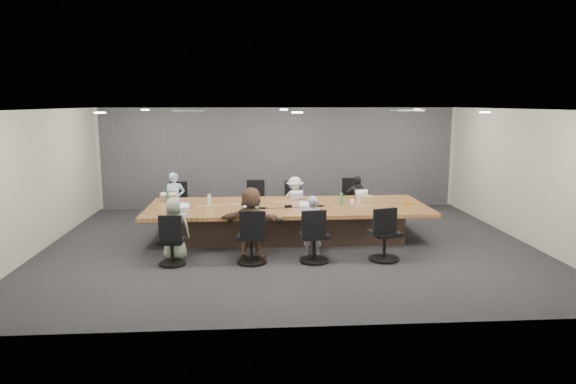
{
  "coord_description": "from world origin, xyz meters",
  "views": [
    {
      "loc": [
        -0.75,
        -10.35,
        2.93
      ],
      "look_at": [
        0.0,
        0.4,
        1.05
      ],
      "focal_mm": 32.0,
      "sensor_mm": 36.0,
      "label": 1
    }
  ],
  "objects": [
    {
      "name": "stapler",
      "position": [
        -0.0,
        0.24,
        0.77
      ],
      "size": [
        0.16,
        0.08,
        0.06
      ],
      "primitive_type": "cube",
      "rotation": [
        0.0,
        0.0,
        0.27
      ],
      "color": "black",
      "rests_on": "conference_table"
    },
    {
      "name": "mic_left",
      "position": [
        -0.55,
        0.2,
        0.75
      ],
      "size": [
        0.16,
        0.14,
        0.03
      ],
      "primitive_type": "cube",
      "rotation": [
        0.0,
        0.0,
        -0.39
      ],
      "color": "black",
      "rests_on": "conference_table"
    },
    {
      "name": "bottle_green_left",
      "position": [
        -2.65,
        1.08,
        0.87
      ],
      "size": [
        0.09,
        0.09,
        0.27
      ],
      "primitive_type": "cylinder",
      "rotation": [
        0.0,
        0.0,
        0.18
      ],
      "color": "#3C8B54",
      "rests_on": "conference_table"
    },
    {
      "name": "floor",
      "position": [
        0.0,
        0.0,
        0.0
      ],
      "size": [
        10.0,
        8.0,
        0.0
      ],
      "primitive_type": "cube",
      "color": "#29292E",
      "rests_on": "ground"
    },
    {
      "name": "canvas_bag",
      "position": [
        1.78,
        0.78,
        0.81
      ],
      "size": [
        0.26,
        0.16,
        0.14
      ],
      "primitive_type": "cube",
      "rotation": [
        0.0,
        0.0,
        0.0
      ],
      "color": "tan",
      "rests_on": "conference_table"
    },
    {
      "name": "person_5",
      "position": [
        -0.79,
        -0.85,
        0.69
      ],
      "size": [
        1.34,
        0.72,
        1.38
      ],
      "primitive_type": "imported",
      "rotation": [
        0.0,
        0.0,
        2.88
      ],
      "color": "brown",
      "rests_on": "ground"
    },
    {
      "name": "chair_1",
      "position": [
        -0.65,
        2.2,
        0.41
      ],
      "size": [
        0.62,
        0.62,
        0.83
      ],
      "primitive_type": null,
      "rotation": [
        0.0,
        0.0,
        3.03
      ],
      "color": "black",
      "rests_on": "ground"
    },
    {
      "name": "chair_3",
      "position": [
        1.79,
        2.2,
        0.44
      ],
      "size": [
        0.66,
        0.66,
        0.88
      ],
      "primitive_type": null,
      "rotation": [
        0.0,
        0.0,
        3.02
      ],
      "color": "black",
      "rests_on": "ground"
    },
    {
      "name": "chair_7",
      "position": [
        1.7,
        -1.2,
        0.44
      ],
      "size": [
        0.73,
        0.73,
        0.88
      ],
      "primitive_type": null,
      "rotation": [
        0.0,
        0.0,
        0.29
      ],
      "color": "black",
      "rests_on": "ground"
    },
    {
      "name": "laptop_0",
      "position": [
        -2.61,
        1.3,
        0.75
      ],
      "size": [
        0.41,
        0.32,
        0.02
      ],
      "primitive_type": "cube",
      "rotation": [
        0.0,
        0.0,
        3.37
      ],
      "color": "#8C6647",
      "rests_on": "conference_table"
    },
    {
      "name": "chair_6",
      "position": [
        0.37,
        -1.2,
        0.42
      ],
      "size": [
        0.65,
        0.65,
        0.84
      ],
      "primitive_type": null,
      "rotation": [
        0.0,
        0.0,
        0.16
      ],
      "color": "black",
      "rests_on": "ground"
    },
    {
      "name": "ceiling",
      "position": [
        0.0,
        0.0,
        2.8
      ],
      "size": [
        10.0,
        8.0,
        0.0
      ],
      "primitive_type": "cube",
      "color": "white",
      "rests_on": "wall_back"
    },
    {
      "name": "person_2",
      "position": [
        0.27,
        1.85,
        0.58
      ],
      "size": [
        0.77,
        0.47,
        1.16
      ],
      "primitive_type": "imported",
      "rotation": [
        0.0,
        0.0,
        6.33
      ],
      "color": "silver",
      "rests_on": "ground"
    },
    {
      "name": "laptop_6",
      "position": [
        0.37,
        -0.3,
        0.75
      ],
      "size": [
        0.35,
        0.27,
        0.02
      ],
      "primitive_type": "cube",
      "rotation": [
        0.0,
        0.0,
        -0.17
      ],
      "color": "#B2B2B7",
      "rests_on": "conference_table"
    },
    {
      "name": "cup_white_far",
      "position": [
        -0.74,
        0.87,
        0.79
      ],
      "size": [
        0.09,
        0.09,
        0.09
      ],
      "primitive_type": "cylinder",
      "rotation": [
        0.0,
        0.0,
        0.31
      ],
      "color": "white",
      "rests_on": "conference_table"
    },
    {
      "name": "laptop_3",
      "position": [
        1.79,
        1.3,
        0.75
      ],
      "size": [
        0.33,
        0.26,
        0.02
      ],
      "primitive_type": "cube",
      "rotation": [
        0.0,
        0.0,
        3.33
      ],
      "color": "#B2B2B7",
      "rests_on": "conference_table"
    },
    {
      "name": "bottle_green_right",
      "position": [
        1.16,
        0.43,
        0.87
      ],
      "size": [
        0.09,
        0.09,
        0.27
      ],
      "primitive_type": "cylinder",
      "rotation": [
        0.0,
        0.0,
        -0.18
      ],
      "color": "#3C8B54",
      "rests_on": "conference_table"
    },
    {
      "name": "mic_right",
      "position": [
        0.68,
        0.33,
        0.75
      ],
      "size": [
        0.15,
        0.11,
        0.03
      ],
      "primitive_type": "cube",
      "rotation": [
        0.0,
        0.0,
        0.15
      ],
      "color": "black",
      "rests_on": "conference_table"
    },
    {
      "name": "chair_2",
      "position": [
        0.27,
        2.2,
        0.38
      ],
      "size": [
        0.53,
        0.53,
        0.76
      ],
      "primitive_type": null,
      "rotation": [
        0.0,
        0.0,
        3.11
      ],
      "color": "black",
      "rests_on": "ground"
    },
    {
      "name": "person_4",
      "position": [
        -2.23,
        -0.85,
        0.59
      ],
      "size": [
        0.65,
        0.5,
        1.19
      ],
      "primitive_type": "imported",
      "rotation": [
        0.0,
        0.0,
        3.37
      ],
      "color": "gray",
      "rests_on": "ground"
    },
    {
      "name": "cup_white_near",
      "position": [
        1.42,
        0.52,
        0.8
      ],
      "size": [
        0.09,
        0.09,
        0.11
      ],
      "primitive_type": "cylinder",
      "rotation": [
        0.0,
        0.0,
        0.02
      ],
      "color": "white",
      "rests_on": "conference_table"
    },
    {
      "name": "curtain",
      "position": [
        0.0,
        3.92,
        1.4
      ],
      "size": [
        9.8,
        0.04,
        2.8
      ],
      "primitive_type": "cube",
      "color": "#5C5B61",
      "rests_on": "ground"
    },
    {
      "name": "person_6",
      "position": [
        0.37,
        -0.85,
        0.6
      ],
      "size": [
        0.46,
        0.32,
        1.19
      ],
      "primitive_type": "imported",
      "rotation": [
        0.0,
        0.0,
        3.07
      ],
      "color": "#A19CB3",
      "rests_on": "ground"
    },
    {
      "name": "chair_0",
      "position": [
        -2.61,
        2.2,
        0.39
      ],
      "size": [
        0.57,
        0.57,
        0.79
      ],
      "primitive_type": null,
      "rotation": [
        0.0,
        0.0,
        3.21
      ],
      "color": "black",
      "rests_on": "ground"
    },
    {
      "name": "laptop_5",
      "position": [
        -0.79,
        -0.3,
        0.75
      ],
      "size": [
        0.34,
        0.25,
        0.02
      ],
      "primitive_type": "cube",
      "rotation": [
        0.0,
        0.0,
        -0.11
      ],
      "color": "#B2B2B7",
      "rests_on": "conference_table"
    },
    {
      "name": "conference_table",
      "position": [
        0.0,
        0.5,
        0.4
      ],
      "size": [
        6.0,
        2.2,
        0.74
      ],
      "color": "#433129",
      "rests_on": "ground"
    },
    {
      "name": "mug_brown",
      "position": [
        -2.31,
        0.44,
        0.79
      ],
      "size": [
        0.09,
        0.09,
        0.11
      ],
      "primitive_type": "cylinder",
      "rotation": [
        0.0,
        0.0,
        -0.09
      ],
      "color": "brown",
      "rests_on": "conference_table"
    },
    {
      "name": "person_0",
      "position": [
        -2.61,
        1.85,
        0.65
      ],
      "size": [
        0.51,
        0.37,
        1.29
      ],
      "primitive_type": "imported",
      "rotation": [
        0.0,
        0.0,
        6.43
      ],
      "color": "#A2D1F0",
      "rests_on": "ground"
    },
    {
      "name": "wall_left",
      "position": [
        -5.0,
        0.0,
        1.4
      ],
      "size": [
        0.0,
        8.0,
        2.8
      ],
      "primitive_type": "cube",
      "rotation": [
        1.57,
        0.0,
        1.57
      ],
      "color": "beige",
      "rests_on": "ground"
    },
    {
      "name": "chair_5",
      "position": [
        -0.79,
        -1.2,
        0.43
      ],
      "size": [
        0.64,
        0.64,
        0.86
      ],
      "primitive_type": null,
      "rotation": [
        0.0,
        0.0,
        -0.11
      ],
      "color": "black",
      "rests_on": "ground"
    },
    {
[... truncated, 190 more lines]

